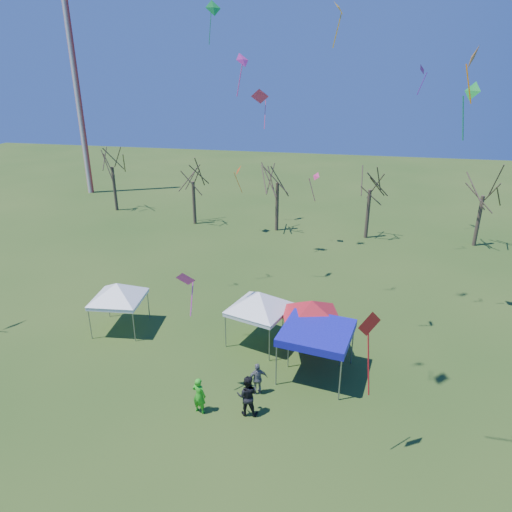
% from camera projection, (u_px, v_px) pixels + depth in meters
% --- Properties ---
extents(ground, '(140.00, 140.00, 0.00)m').
position_uv_depth(ground, '(236.00, 395.00, 21.53)').
color(ground, '#2A4D18').
rests_on(ground, ground).
extents(radio_mast, '(0.70, 0.70, 25.00)m').
position_uv_depth(radio_mast, '(77.00, 88.00, 53.23)').
color(radio_mast, silver).
rests_on(radio_mast, ground).
extents(tree_0, '(3.83, 3.83, 8.44)m').
position_uv_depth(tree_0, '(110.00, 151.00, 48.06)').
color(tree_0, '#3D2D21').
rests_on(tree_0, ground).
extents(tree_1, '(3.42, 3.42, 7.54)m').
position_uv_depth(tree_1, '(192.00, 166.00, 43.83)').
color(tree_1, '#3D2D21').
rests_on(tree_1, ground).
extents(tree_2, '(3.71, 3.71, 8.18)m').
position_uv_depth(tree_2, '(278.00, 165.00, 41.72)').
color(tree_2, '#3D2D21').
rests_on(tree_2, ground).
extents(tree_3, '(3.59, 3.59, 7.91)m').
position_uv_depth(tree_3, '(372.00, 172.00, 39.82)').
color(tree_3, '#3D2D21').
rests_on(tree_3, ground).
extents(tree_4, '(3.58, 3.58, 7.89)m').
position_uv_depth(tree_4, '(487.00, 177.00, 37.92)').
color(tree_4, '#3D2D21').
rests_on(tree_4, ground).
extents(tent_white_west, '(3.86, 3.86, 3.42)m').
position_uv_depth(tent_white_west, '(117.00, 286.00, 26.15)').
color(tent_white_west, gray).
rests_on(tent_white_west, ground).
extents(tent_white_mid, '(3.93, 3.93, 3.62)m').
position_uv_depth(tent_white_mid, '(259.00, 295.00, 24.73)').
color(tent_white_mid, gray).
rests_on(tent_white_mid, ground).
extents(tent_red, '(3.93, 3.93, 3.59)m').
position_uv_depth(tent_red, '(312.00, 304.00, 23.83)').
color(tent_red, gray).
rests_on(tent_red, ground).
extents(tent_blue, '(3.78, 3.78, 2.60)m').
position_uv_depth(tent_blue, '(317.00, 333.00, 22.19)').
color(tent_blue, gray).
rests_on(tent_blue, ground).
extents(person_grey, '(1.03, 0.80, 1.63)m').
position_uv_depth(person_grey, '(258.00, 379.00, 21.39)').
color(person_grey, slate).
rests_on(person_grey, ground).
extents(person_dark, '(1.02, 0.83, 1.96)m').
position_uv_depth(person_dark, '(247.00, 396.00, 20.03)').
color(person_dark, black).
rests_on(person_dark, ground).
extents(person_green, '(0.74, 0.57, 1.79)m').
position_uv_depth(person_green, '(199.00, 395.00, 20.17)').
color(person_green, green).
rests_on(person_green, ground).
extents(kite_18, '(0.57, 0.79, 1.91)m').
position_uv_depth(kite_18, '(339.00, 9.00, 19.71)').
color(kite_18, orange).
rests_on(kite_18, ground).
extents(kite_22, '(1.04, 1.02, 2.69)m').
position_uv_depth(kite_22, '(316.00, 177.00, 38.38)').
color(kite_22, '#D32F6C').
rests_on(kite_22, ground).
extents(kite_13, '(0.91, 1.18, 2.67)m').
position_uv_depth(kite_13, '(238.00, 170.00, 41.02)').
color(kite_13, '#E2410B').
rests_on(kite_13, ground).
extents(kite_2, '(1.52, 1.42, 3.49)m').
position_uv_depth(kite_2, '(213.00, 8.00, 38.33)').
color(kite_2, green).
rests_on(kite_2, ground).
extents(kite_17, '(0.92, 1.00, 3.07)m').
position_uv_depth(kite_17, '(472.00, 92.00, 23.72)').
color(kite_17, green).
rests_on(kite_17, ground).
extents(kite_24, '(1.06, 1.15, 2.51)m').
position_uv_depth(kite_24, '(243.00, 60.00, 27.26)').
color(kite_24, '#E4329C').
rests_on(kite_24, ground).
extents(kite_25, '(0.51, 0.82, 1.72)m').
position_uv_depth(kite_25, '(472.00, 58.00, 13.73)').
color(kite_25, orange).
rests_on(kite_25, ground).
extents(kite_1, '(0.97, 0.62, 2.11)m').
position_uv_depth(kite_1, '(186.00, 279.00, 19.47)').
color(kite_1, '#E633B4').
rests_on(kite_1, ground).
extents(kite_19, '(0.62, 0.86, 2.13)m').
position_uv_depth(kite_19, '(422.00, 70.00, 32.91)').
color(kite_19, purple).
rests_on(kite_19, ground).
extents(kite_5, '(0.97, 0.93, 3.58)m').
position_uv_depth(kite_5, '(369.00, 325.00, 16.00)').
color(kite_5, red).
rests_on(kite_5, ground).
extents(kite_11, '(1.41, 0.99, 2.88)m').
position_uv_depth(kite_11, '(260.00, 96.00, 33.31)').
color(kite_11, '#E0316A').
rests_on(kite_11, ground).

